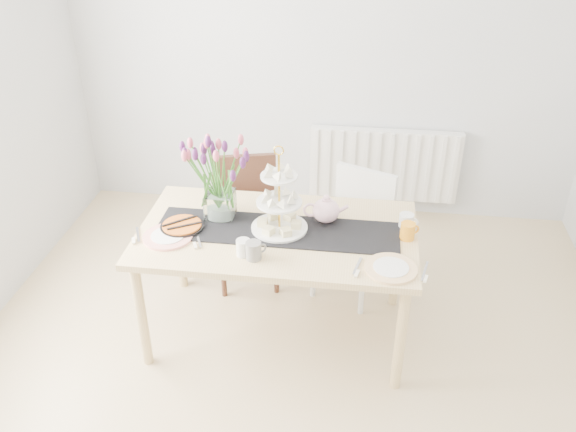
# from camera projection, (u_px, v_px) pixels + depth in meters

# --- Properties ---
(room_shell) EXTENTS (4.50, 4.50, 4.50)m
(room_shell) POSITION_uv_depth(u_px,v_px,m) (286.00, 201.00, 2.69)
(room_shell) COLOR tan
(room_shell) RESTS_ON ground
(radiator) EXTENTS (1.20, 0.08, 0.60)m
(radiator) POSITION_uv_depth(u_px,v_px,m) (384.00, 165.00, 4.93)
(radiator) COLOR white
(radiator) RESTS_ON room_shell
(dining_table) EXTENTS (1.60, 0.90, 0.75)m
(dining_table) POSITION_uv_depth(u_px,v_px,m) (277.00, 242.00, 3.55)
(dining_table) COLOR tan
(dining_table) RESTS_ON ground
(chair_brown) EXTENTS (0.53, 0.53, 0.88)m
(chair_brown) POSITION_uv_depth(u_px,v_px,m) (246.00, 211.00, 4.18)
(chair_brown) COLOR #341B13
(chair_brown) RESTS_ON ground
(chair_white) EXTENTS (0.55, 0.55, 0.85)m
(chair_white) POSITION_uv_depth(u_px,v_px,m) (357.00, 224.00, 4.06)
(chair_white) COLOR white
(chair_white) RESTS_ON ground
(table_runner) EXTENTS (1.40, 0.35, 0.01)m
(table_runner) POSITION_uv_depth(u_px,v_px,m) (277.00, 230.00, 3.51)
(table_runner) COLOR black
(table_runner) RESTS_ON dining_table
(tulip_vase) EXTENTS (0.60, 0.60, 0.51)m
(tulip_vase) POSITION_uv_depth(u_px,v_px,m) (218.00, 168.00, 3.47)
(tulip_vase) COLOR silver
(tulip_vase) RESTS_ON dining_table
(cake_stand) EXTENTS (0.33, 0.33, 0.48)m
(cake_stand) POSITION_uv_depth(u_px,v_px,m) (279.00, 209.00, 3.45)
(cake_stand) COLOR gold
(cake_stand) RESTS_ON dining_table
(teapot) EXTENTS (0.27, 0.22, 0.17)m
(teapot) POSITION_uv_depth(u_px,v_px,m) (326.00, 211.00, 3.55)
(teapot) COLOR white
(teapot) RESTS_ON dining_table
(cream_jug) EXTENTS (0.11, 0.11, 0.08)m
(cream_jug) POSITION_uv_depth(u_px,v_px,m) (406.00, 221.00, 3.52)
(cream_jug) COLOR white
(cream_jug) RESTS_ON dining_table
(tart_tin) EXTENTS (0.25, 0.25, 0.03)m
(tart_tin) POSITION_uv_depth(u_px,v_px,m) (182.00, 226.00, 3.52)
(tart_tin) COLOR black
(tart_tin) RESTS_ON dining_table
(mug_grey) EXTENTS (0.12, 0.12, 0.10)m
(mug_grey) POSITION_uv_depth(u_px,v_px,m) (254.00, 251.00, 3.25)
(mug_grey) COLOR slate
(mug_grey) RESTS_ON dining_table
(mug_white) EXTENTS (0.11, 0.11, 0.09)m
(mug_white) POSITION_uv_depth(u_px,v_px,m) (243.00, 248.00, 3.28)
(mug_white) COLOR silver
(mug_white) RESTS_ON dining_table
(mug_orange) EXTENTS (0.11, 0.11, 0.10)m
(mug_orange) POSITION_uv_depth(u_px,v_px,m) (408.00, 231.00, 3.42)
(mug_orange) COLOR orange
(mug_orange) RESTS_ON dining_table
(plate_left) EXTENTS (0.37, 0.37, 0.01)m
(plate_left) POSITION_uv_depth(u_px,v_px,m) (168.00, 237.00, 3.44)
(plate_left) COLOR white
(plate_left) RESTS_ON dining_table
(plate_right) EXTENTS (0.33, 0.33, 0.01)m
(plate_right) POSITION_uv_depth(u_px,v_px,m) (391.00, 268.00, 3.18)
(plate_right) COLOR silver
(plate_right) RESTS_ON dining_table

